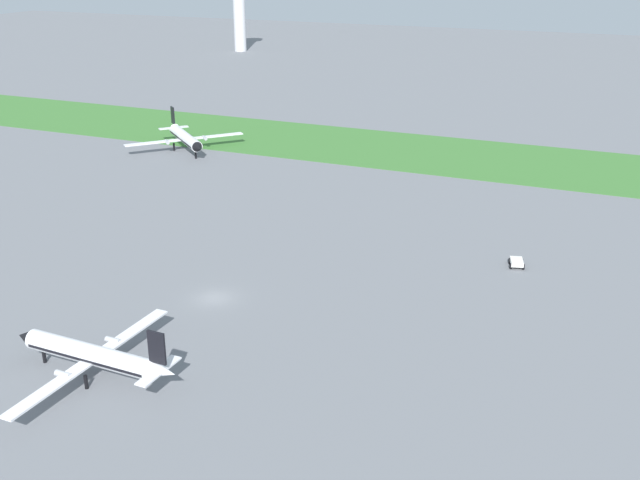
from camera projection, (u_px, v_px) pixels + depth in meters
ground_plane at (215, 298)px, 85.86m from camera, size 600.00×600.00×0.00m
grass_taxiway_strip at (401, 150)px, 146.93m from camera, size 360.00×28.00×0.08m
airplane_foreground_turboprop at (93, 355)px, 69.47m from camera, size 18.16×21.23×6.36m
airplane_taxiing_turboprop at (185, 137)px, 146.26m from camera, size 16.77×18.43×7.00m
baggage_cart_near_gate at (517, 262)px, 94.10m from camera, size 2.30×2.75×0.90m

